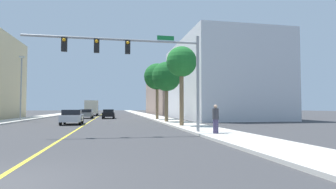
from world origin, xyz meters
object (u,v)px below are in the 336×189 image
palm_near (182,63)px  palm_mid (167,77)px  traffic_signal_mast (141,58)px  palm_far (157,77)px  car_gray (86,114)px  delivery_truck (92,108)px  street_lamp (21,84)px  car_black (109,114)px  car_silver (72,117)px  pedestrian (216,119)px

palm_near → palm_mid: palm_near is taller
traffic_signal_mast → palm_mid: bearing=71.8°
palm_far → car_gray: palm_far is taller
delivery_truck → street_lamp: bearing=-108.7°
car_black → car_gray: bearing=162.7°
car_gray → delivery_truck: bearing=90.9°
delivery_truck → car_silver: bearing=-91.1°
street_lamp → car_black: (10.23, 6.29, -3.71)m
car_silver → delivery_truck: delivery_truck is taller
street_lamp → palm_near: bearing=-37.4°
car_gray → traffic_signal_mast: bearing=-77.8°
car_silver → car_black: (3.31, 13.50, -0.03)m
car_black → car_gray: 3.52m
street_lamp → car_gray: 10.82m
palm_far → car_silver: (-9.63, -7.11, -4.94)m
street_lamp → palm_mid: bearing=-21.2°
street_lamp → car_silver: (6.93, -7.21, -3.69)m
palm_near → pedestrian: size_ratio=3.97×
traffic_signal_mast → street_lamp: bearing=124.3°
traffic_signal_mast → car_gray: (-5.71, 25.95, -4.09)m
palm_mid → palm_far: size_ratio=0.89×
pedestrian → car_gray: bearing=41.0°
car_black → traffic_signal_mast: bearing=-82.5°
street_lamp → delivery_truck: size_ratio=0.88×
car_silver → delivery_truck: bearing=88.5°
palm_far → car_black: (-6.33, 6.39, -4.96)m
palm_mid → delivery_truck: bearing=109.5°
delivery_truck → pedestrian: delivery_truck is taller
palm_mid → palm_far: (-0.02, 6.34, 0.69)m
palm_mid → delivery_truck: 29.95m
palm_near → car_gray: 22.97m
palm_near → delivery_truck: bearing=106.3°
car_black → delivery_truck: size_ratio=0.46×
palm_near → pedestrian: bearing=-88.0°
car_gray → street_lamp: bearing=-133.1°
street_lamp → pedestrian: (16.93, -20.02, -3.43)m
traffic_signal_mast → car_black: 25.23m
traffic_signal_mast → car_silver: traffic_signal_mast is taller
street_lamp → palm_near: street_lamp is taller
street_lamp → palm_near: (16.67, -12.77, 1.10)m
palm_far → car_gray: 13.22m
palm_near → traffic_signal_mast: bearing=-125.3°
traffic_signal_mast → delivery_truck: bearing=98.5°
palm_near → pedestrian: 8.55m
car_black → delivery_truck: bearing=105.2°
car_gray → pedestrian: pedestrian is taller
car_silver → car_gray: 14.67m
street_lamp → palm_far: size_ratio=1.05×
palm_near → car_gray: size_ratio=1.71×
palm_near → car_gray: bearing=115.8°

